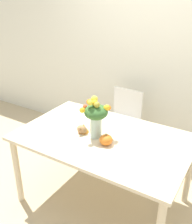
{
  "coord_description": "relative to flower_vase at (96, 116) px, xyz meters",
  "views": [
    {
      "loc": [
        1.04,
        -1.81,
        1.99
      ],
      "look_at": [
        -0.06,
        -0.04,
        1.02
      ],
      "focal_mm": 42.0,
      "sensor_mm": 36.0,
      "label": 1
    }
  ],
  "objects": [
    {
      "name": "flower_vase",
      "position": [
        0.0,
        0.0,
        0.0
      ],
      "size": [
        0.24,
        0.24,
        0.39
      ],
      "color": "#B2CCBC",
      "rests_on": "dining_table"
    },
    {
      "name": "pumpkin",
      "position": [
        0.14,
        -0.07,
        -0.16
      ],
      "size": [
        0.12,
        0.12,
        0.11
      ],
      "color": "orange",
      "rests_on": "dining_table"
    },
    {
      "name": "turkey_figurine",
      "position": [
        -0.14,
        0.0,
        -0.17
      ],
      "size": [
        0.1,
        0.14,
        0.08
      ],
      "color": "#A87A4C",
      "rests_on": "dining_table"
    },
    {
      "name": "wall_back",
      "position": [
        0.06,
        1.34,
        0.37
      ],
      "size": [
        8.0,
        0.06,
        2.7
      ],
      "color": "silver",
      "rests_on": "ground_plane"
    },
    {
      "name": "dining_table",
      "position": [
        0.06,
        0.04,
        -0.3
      ],
      "size": [
        1.57,
        1.0,
        0.77
      ],
      "color": "beige",
      "rests_on": "ground_plane"
    },
    {
      "name": "dining_chair_near_window",
      "position": [
        -0.18,
        0.91,
        -0.52
      ],
      "size": [
        0.44,
        0.44,
        0.87
      ],
      "rotation": [
        0.0,
        0.0,
        -0.04
      ],
      "color": "white",
      "rests_on": "ground_plane"
    },
    {
      "name": "ground_plane",
      "position": [
        0.06,
        0.04,
        -0.98
      ],
      "size": [
        12.0,
        12.0,
        0.0
      ],
      "primitive_type": "plane",
      "color": "tan"
    }
  ]
}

